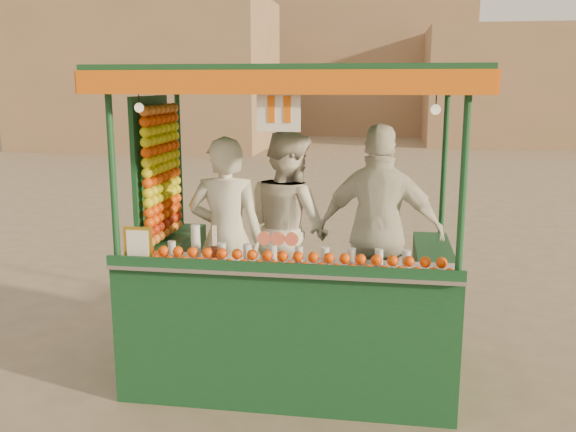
% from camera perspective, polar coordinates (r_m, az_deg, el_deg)
% --- Properties ---
extents(ground, '(90.00, 90.00, 0.00)m').
position_cam_1_polar(ground, '(6.20, -0.16, -13.13)').
color(ground, '#6B5C4C').
rests_on(ground, ground).
extents(building_left, '(10.00, 6.00, 6.00)m').
position_cam_1_polar(building_left, '(27.40, -12.49, 12.41)').
color(building_left, '#986F56').
rests_on(building_left, ground).
extents(building_right, '(9.00, 6.00, 5.00)m').
position_cam_1_polar(building_right, '(30.17, 21.05, 10.89)').
color(building_right, '#986F56').
rests_on(building_right, ground).
extents(building_center, '(14.00, 7.00, 7.00)m').
position_cam_1_polar(building_center, '(35.67, 4.44, 13.27)').
color(building_center, '#986F56').
rests_on(building_center, ground).
extents(juice_cart, '(3.04, 1.97, 2.76)m').
position_cam_1_polar(juice_cart, '(5.64, -0.31, -5.99)').
color(juice_cart, '#103D20').
rests_on(juice_cart, ground).
extents(vendor_left, '(0.72, 0.51, 1.85)m').
position_cam_1_polar(vendor_left, '(5.74, -5.61, -2.02)').
color(vendor_left, silver).
rests_on(vendor_left, ground).
extents(vendor_middle, '(1.15, 1.16, 1.88)m').
position_cam_1_polar(vendor_middle, '(6.05, 0.05, -1.09)').
color(vendor_middle, silver).
rests_on(vendor_middle, ground).
extents(vendor_right, '(1.20, 0.61, 1.96)m').
position_cam_1_polar(vendor_right, '(5.77, 8.32, -1.49)').
color(vendor_right, silver).
rests_on(vendor_right, ground).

